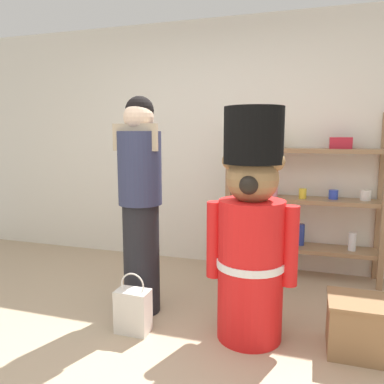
# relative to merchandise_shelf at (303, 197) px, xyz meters

# --- Properties ---
(ground_plane) EXTENTS (6.40, 6.40, 0.00)m
(ground_plane) POSITION_rel_merchandise_shelf_xyz_m (-0.83, -1.98, -0.81)
(ground_plane) COLOR tan
(back_wall) EXTENTS (6.40, 0.12, 2.60)m
(back_wall) POSITION_rel_merchandise_shelf_xyz_m (-0.83, 0.22, 0.49)
(back_wall) COLOR silver
(back_wall) RESTS_ON ground_plane
(merchandise_shelf) EXTENTS (1.47, 0.35, 1.61)m
(merchandise_shelf) POSITION_rel_merchandise_shelf_xyz_m (0.00, 0.00, 0.00)
(merchandise_shelf) COLOR #93704C
(merchandise_shelf) RESTS_ON ground_plane
(teddy_bear_guard) EXTENTS (0.62, 0.47, 1.59)m
(teddy_bear_guard) POSITION_rel_merchandise_shelf_xyz_m (-0.30, -1.33, -0.06)
(teddy_bear_guard) COLOR red
(teddy_bear_guard) RESTS_ON ground_plane
(person_shopper) EXTENTS (0.35, 0.34, 1.70)m
(person_shopper) POSITION_rel_merchandise_shelf_xyz_m (-1.19, -1.18, 0.09)
(person_shopper) COLOR black
(person_shopper) RESTS_ON ground_plane
(shopping_bag) EXTENTS (0.24, 0.15, 0.44)m
(shopping_bag) POSITION_rel_merchandise_shelf_xyz_m (-1.11, -1.51, -0.65)
(shopping_bag) COLOR silver
(shopping_bag) RESTS_ON ground_plane
(display_crate) EXTENTS (0.39, 0.37, 0.36)m
(display_crate) POSITION_rel_merchandise_shelf_xyz_m (0.40, -1.30, -0.63)
(display_crate) COLOR olive
(display_crate) RESTS_ON ground_plane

